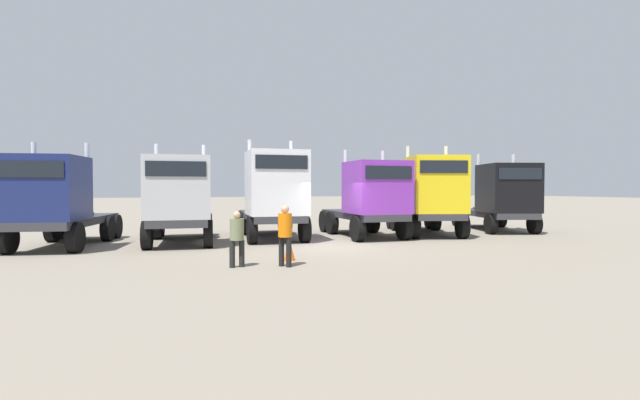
% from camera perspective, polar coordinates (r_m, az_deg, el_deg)
% --- Properties ---
extents(ground, '(200.00, 200.00, 0.00)m').
position_cam_1_polar(ground, '(18.03, 2.35, -5.76)').
color(ground, gray).
extents(semi_truck_navy, '(3.59, 6.33, 4.03)m').
position_cam_1_polar(semi_truck_navy, '(19.50, -30.38, -0.14)').
color(semi_truck_navy, '#333338').
rests_on(semi_truck_navy, ground).
extents(semi_truck_silver, '(3.08, 6.11, 4.10)m').
position_cam_1_polar(semi_truck_silver, '(18.96, -17.25, 0.17)').
color(semi_truck_silver, '#333338').
rests_on(semi_truck_silver, ground).
extents(semi_truck_white, '(2.92, 6.30, 4.44)m').
position_cam_1_polar(semi_truck_white, '(19.88, -5.82, 0.75)').
color(semi_truck_white, '#333338').
rests_on(semi_truck_white, ground).
extents(semi_truck_purple, '(2.73, 5.85, 4.05)m').
position_cam_1_polar(semi_truck_purple, '(20.72, 6.42, 0.27)').
color(semi_truck_purple, '#333338').
rests_on(semi_truck_purple, ground).
extents(semi_truck_yellow, '(4.20, 6.80, 4.33)m').
position_cam_1_polar(semi_truck_yellow, '(22.18, 13.76, 0.61)').
color(semi_truck_yellow, '#333338').
rests_on(semi_truck_yellow, ground).
extents(semi_truck_black, '(4.16, 6.59, 4.10)m').
position_cam_1_polar(semi_truck_black, '(25.42, 21.97, 0.41)').
color(semi_truck_black, '#333338').
rests_on(semi_truck_black, ground).
extents(visitor_in_hivis, '(0.56, 0.56, 1.78)m').
position_cam_1_polar(visitor_in_hivis, '(13.19, -4.42, -3.91)').
color(visitor_in_hivis, black).
rests_on(visitor_in_hivis, ground).
extents(visitor_with_camera, '(0.45, 0.44, 1.61)m').
position_cam_1_polar(visitor_with_camera, '(13.27, -10.41, -4.36)').
color(visitor_with_camera, black).
rests_on(visitor_with_camera, ground).
extents(traffic_cone_near, '(0.36, 0.36, 0.72)m').
position_cam_1_polar(traffic_cone_near, '(14.37, -3.88, -6.17)').
color(traffic_cone_near, '#F2590C').
rests_on(traffic_cone_near, ground).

